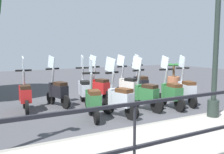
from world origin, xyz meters
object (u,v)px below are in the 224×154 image
scooter_near_1 (171,92)px  scooter_near_4 (93,100)px  scooter_far_3 (84,89)px  scooter_far_5 (25,95)px  scooter_near_2 (146,94)px  scooter_far_2 (99,87)px  scooter_near_0 (186,90)px  lamp_post_near (217,28)px  scooter_far_4 (58,91)px  scooter_far_1 (128,86)px  scooter_far_0 (140,83)px  potted_palm (174,77)px  scooter_near_3 (120,99)px

scooter_near_1 → scooter_near_4: (0.10, 2.44, 0.00)m
scooter_far_3 → scooter_far_5: same height
scooter_near_2 → scooter_far_2: (1.71, 0.62, 0.00)m
scooter_near_0 → scooter_far_2: (1.77, 2.12, 0.00)m
lamp_post_near → scooter_far_4: (3.40, 2.73, -1.73)m
scooter_far_1 → lamp_post_near: bearing=170.7°
scooter_far_0 → scooter_far_3: same height
scooter_far_2 → scooter_far_5: size_ratio=1.00×
lamp_post_near → scooter_far_5: lamp_post_near is taller
potted_palm → scooter_near_3: size_ratio=0.69×
scooter_near_4 → scooter_near_2: bearing=-72.4°
lamp_post_near → scooter_far_1: lamp_post_near is taller
scooter_near_0 → scooter_near_4: (-0.03, 3.17, 0.00)m
scooter_near_0 → scooter_far_5: (1.58, 4.50, 0.00)m
scooter_far_5 → scooter_far_0: bearing=-81.4°
scooter_far_3 → scooter_near_2: bearing=-129.8°
scooter_near_4 → scooter_far_1: (1.56, -2.01, 0.00)m
scooter_near_1 → scooter_far_0: 1.95m
scooter_near_4 → scooter_far_3: same height
scooter_near_4 → scooter_far_2: size_ratio=1.00×
scooter_near_4 → scooter_far_1: same height
scooter_far_2 → scooter_near_0: bearing=-143.2°
scooter_far_2 → scooter_far_5: bearing=81.4°
lamp_post_near → scooter_far_0: size_ratio=3.01×
scooter_far_4 → scooter_near_3: bearing=-166.4°
scooter_far_4 → scooter_far_3: bearing=-113.5°
potted_palm → scooter_near_4: bearing=119.3°
scooter_near_3 → scooter_far_5: bearing=32.3°
scooter_near_3 → scooter_far_0: bearing=-63.0°
scooter_near_0 → scooter_far_0: same height
scooter_near_3 → scooter_far_3: 1.80m
potted_palm → scooter_far_2: size_ratio=0.69×
scooter_near_1 → scooter_far_2: size_ratio=1.00×
scooter_near_1 → scooter_far_5: size_ratio=1.00×
scooter_far_0 → scooter_near_3: bearing=142.2°
scooter_near_3 → scooter_far_0: 2.84m
potted_palm → scooter_far_5: scooter_far_5 is taller
scooter_near_2 → scooter_far_3: same height
scooter_far_4 → scooter_far_2: bearing=-104.0°
potted_palm → scooter_far_4: (-1.29, 5.82, 0.04)m
scooter_far_2 → scooter_far_3: 0.61m
scooter_near_1 → scooter_near_2: 0.80m
lamp_post_near → scooter_far_0: 3.88m
scooter_near_3 → scooter_far_2: (1.93, -0.37, 0.00)m
scooter_near_0 → scooter_far_4: bearing=80.5°
scooter_near_0 → scooter_far_2: size_ratio=1.00×
potted_palm → scooter_near_2: size_ratio=0.69×
scooter_near_4 → potted_palm: bearing=-46.3°
scooter_near_3 → scooter_far_4: 2.17m
scooter_near_0 → scooter_far_5: same height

